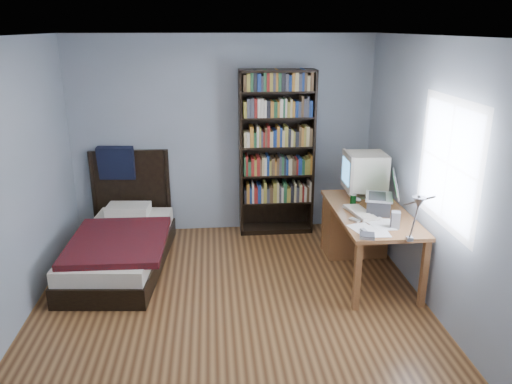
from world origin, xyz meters
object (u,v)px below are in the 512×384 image
crt_monitor (364,172)px  bookshelf (276,154)px  desk (358,225)px  soda_can (353,200)px  desk_lamp (418,207)px  keyboard (360,213)px  speaker (396,220)px  bed (122,242)px  laptop (380,202)px

crt_monitor → bookshelf: bookshelf is taller
desk → soda_can: (-0.14, -0.21, 0.38)m
desk_lamp → bookshelf: bearing=109.2°
crt_monitor → desk_lamp: size_ratio=0.90×
keyboard → speaker: (0.22, -0.39, 0.07)m
crt_monitor → soda_can: crt_monitor is taller
crt_monitor → speaker: bearing=-87.9°
desk → soda_can: 0.45m
desk → keyboard: 0.60m
crt_monitor → keyboard: bearing=-108.5°
bed → crt_monitor: bearing=-0.3°
laptop → bed: (-2.78, 0.55, -0.59)m
speaker → bookshelf: bookshelf is taller
desk_lamp → bed: size_ratio=0.28×
soda_can → bookshelf: size_ratio=0.06×
laptop → speaker: (0.01, -0.42, -0.04)m
keyboard → crt_monitor: bearing=60.2°
keyboard → soda_can: 0.28m
desk → crt_monitor: size_ratio=2.91×
speaker → bookshelf: bearing=135.5°
desk → laptop: size_ratio=3.33×
desk → laptop: bearing=-80.1°
desk → laptop: (0.08, -0.45, 0.44)m
crt_monitor → soda_can: size_ratio=4.45×
crt_monitor → speaker: 0.98m
crt_monitor → speaker: (0.03, -0.96, -0.21)m
keyboard → desk_lamp: bearing=-93.7°
laptop → speaker: size_ratio=2.72×
bookshelf → desk_lamp: bearing=-70.8°
crt_monitor → soda_can: bearing=-123.6°
desk_lamp → keyboard: size_ratio=1.23×
soda_can → speaker: bearing=-71.1°
desk → laptop: laptop is taller
desk_lamp → speaker: desk_lamp is taller
speaker → bookshelf: 2.01m
laptop → keyboard: size_ratio=0.97×
crt_monitor → desk_lamp: (-0.05, -1.61, 0.17)m
desk_lamp → bed: (-2.70, 1.62, -0.93)m
laptop → soda_can: 0.33m
soda_can → bed: bearing=173.2°
desk_lamp → speaker: bearing=82.4°
keyboard → bed: bearing=156.0°
keyboard → laptop: bearing=-2.2°
desk_lamp → keyboard: desk_lamp is taller
bed → keyboard: bearing=-12.8°
desk_lamp → bed: 3.28m
desk → bookshelf: (-0.84, 0.89, 0.64)m
speaker → soda_can: speaker is taller
soda_can → bed: (-2.56, 0.30, -0.53)m
laptop → bookshelf: size_ratio=0.21×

